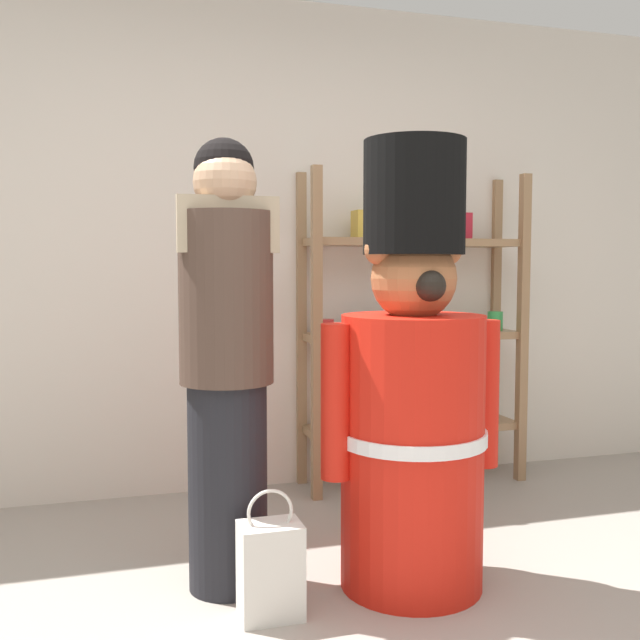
{
  "coord_description": "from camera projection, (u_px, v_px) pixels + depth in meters",
  "views": [
    {
      "loc": [
        -0.72,
        -1.69,
        1.2
      ],
      "look_at": [
        0.04,
        0.86,
        1.0
      ],
      "focal_mm": 40.89,
      "sensor_mm": 36.0,
      "label": 1
    }
  ],
  "objects": [
    {
      "name": "merchandise_shelf",
      "position": [
        413.0,
        330.0,
        4.0
      ],
      "size": [
        1.24,
        0.35,
        1.7
      ],
      "color": "#93704C",
      "rests_on": "ground_plane"
    },
    {
      "name": "person_shopper",
      "position": [
        227.0,
        356.0,
        2.66
      ],
      "size": [
        0.36,
        0.34,
        1.66
      ],
      "color": "black",
      "rests_on": "ground_plane"
    },
    {
      "name": "shopping_bag",
      "position": [
        270.0,
        569.0,
        2.48
      ],
      "size": [
        0.21,
        0.15,
        0.45
      ],
      "color": "silver",
      "rests_on": "ground_plane"
    },
    {
      "name": "teddy_bear_guard",
      "position": [
        412.0,
        399.0,
        2.69
      ],
      "size": [
        0.71,
        0.55,
        1.65
      ],
      "color": "red",
      "rests_on": "ground_plane"
    },
    {
      "name": "back_wall",
      "position": [
        240.0,
        247.0,
        3.91
      ],
      "size": [
        6.4,
        0.12,
        2.6
      ],
      "primitive_type": "cube",
      "color": "silver",
      "rests_on": "ground_plane"
    }
  ]
}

